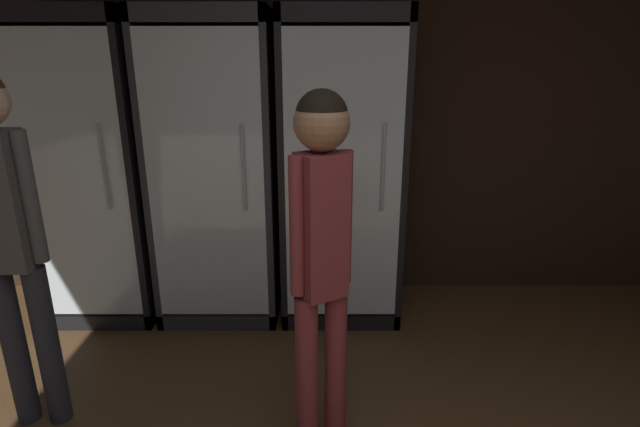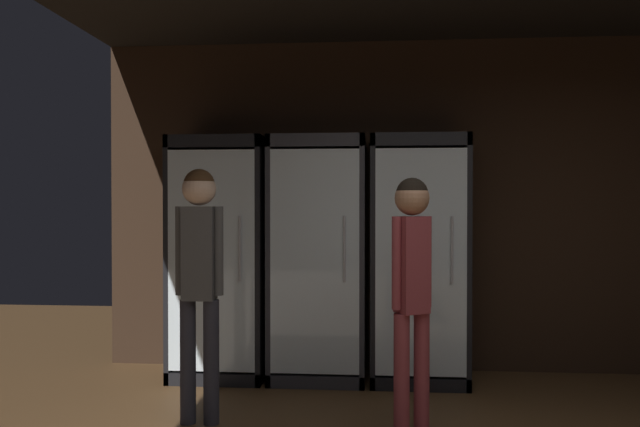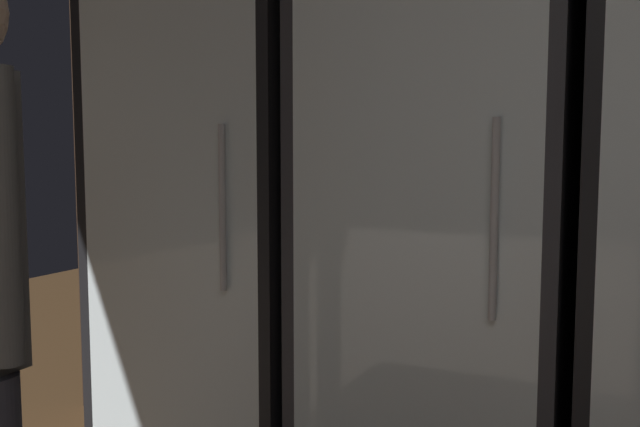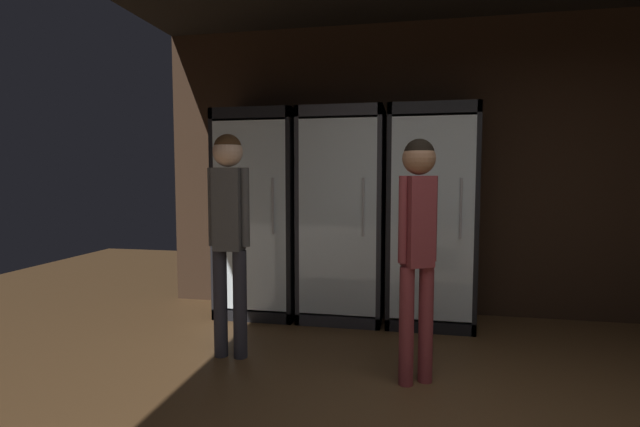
{
  "view_description": "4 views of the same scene",
  "coord_description": "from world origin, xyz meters",
  "px_view_note": "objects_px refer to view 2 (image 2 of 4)",
  "views": [
    {
      "loc": [
        -0.47,
        -0.36,
        1.66
      ],
      "look_at": [
        -0.48,
        2.42,
        0.77
      ],
      "focal_mm": 27.02,
      "sensor_mm": 36.0,
      "label": 1
    },
    {
      "loc": [
        -0.7,
        -2.34,
        1.41
      ],
      "look_at": [
        -1.1,
        2.43,
        1.34
      ],
      "focal_mm": 34.96,
      "sensor_mm": 36.0,
      "label": 2
    },
    {
      "loc": [
        -0.6,
        0.73,
        1.23
      ],
      "look_at": [
        -1.53,
        2.65,
        1.04
      ],
      "focal_mm": 36.37,
      "sensor_mm": 36.0,
      "label": 3
    },
    {
      "loc": [
        -0.51,
        -1.57,
        1.33
      ],
      "look_at": [
        -1.35,
        2.7,
        0.98
      ],
      "focal_mm": 25.92,
      "sensor_mm": 36.0,
      "label": 4
    }
  ],
  "objects_px": {
    "cooler_center": "(417,261)",
    "shopper_far": "(412,274)",
    "cooler_far_left": "(222,259)",
    "cooler_left": "(319,260)",
    "shopper_near": "(199,263)"
  },
  "relations": [
    {
      "from": "cooler_center",
      "to": "cooler_far_left",
      "type": "bearing_deg",
      "value": -180.0
    },
    {
      "from": "cooler_far_left",
      "to": "shopper_near",
      "type": "bearing_deg",
      "value": -83.54
    },
    {
      "from": "cooler_left",
      "to": "shopper_near",
      "type": "bearing_deg",
      "value": -120.23
    },
    {
      "from": "cooler_center",
      "to": "shopper_far",
      "type": "bearing_deg",
      "value": -95.54
    },
    {
      "from": "cooler_center",
      "to": "shopper_near",
      "type": "relative_size",
      "value": 1.19
    },
    {
      "from": "cooler_far_left",
      "to": "shopper_near",
      "type": "height_order",
      "value": "cooler_far_left"
    },
    {
      "from": "cooler_left",
      "to": "shopper_far",
      "type": "distance_m",
      "value": 1.49
    },
    {
      "from": "cooler_far_left",
      "to": "cooler_center",
      "type": "distance_m",
      "value": 1.6
    },
    {
      "from": "cooler_left",
      "to": "shopper_near",
      "type": "height_order",
      "value": "cooler_left"
    },
    {
      "from": "cooler_left",
      "to": "cooler_center",
      "type": "relative_size",
      "value": 1.0
    },
    {
      "from": "cooler_far_left",
      "to": "shopper_far",
      "type": "bearing_deg",
      "value": -42.15
    },
    {
      "from": "shopper_far",
      "to": "cooler_center",
      "type": "bearing_deg",
      "value": 84.46
    },
    {
      "from": "cooler_far_left",
      "to": "cooler_left",
      "type": "relative_size",
      "value": 1.0
    },
    {
      "from": "cooler_left",
      "to": "cooler_center",
      "type": "height_order",
      "value": "same"
    },
    {
      "from": "cooler_left",
      "to": "shopper_far",
      "type": "xyz_separation_m",
      "value": [
        0.67,
        -1.33,
        0.04
      ]
    }
  ]
}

